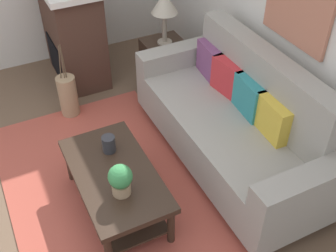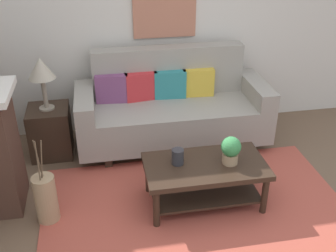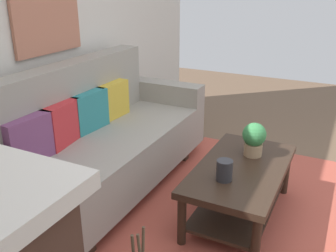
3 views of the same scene
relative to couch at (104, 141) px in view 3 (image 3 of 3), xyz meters
name	(u,v)px [view 3 (image 3 of 3)]	position (x,y,z in m)	size (l,w,h in m)	color
ground_plane	(308,244)	(-0.01, -1.69, -0.43)	(9.12, 9.12, 0.00)	brown
wall_back	(40,25)	(-0.01, 0.54, 0.92)	(5.12, 0.10, 2.70)	silver
area_rug	(237,223)	(-0.01, -1.19, -0.42)	(2.80, 1.62, 0.01)	#B24C3D
couch	(104,141)	(0.00, 0.00, 0.00)	(2.13, 0.84, 1.08)	gray
throw_pillow_plum	(29,140)	(-0.66, 0.13, 0.25)	(0.36, 0.12, 0.32)	#7A4270
throw_pillow_crimson	(62,124)	(-0.33, 0.13, 0.25)	(0.36, 0.12, 0.32)	red
throw_pillow_teal	(89,111)	(0.00, 0.13, 0.25)	(0.36, 0.12, 0.32)	teal
throw_pillow_mustard	(112,100)	(0.33, 0.13, 0.25)	(0.36, 0.12, 0.32)	gold
coffee_table	(240,180)	(0.08, -1.16, -0.12)	(1.10, 0.60, 0.43)	#332319
tabletop_vase	(224,170)	(-0.16, -1.11, 0.07)	(0.11, 0.11, 0.14)	#2D2D33
potted_plant_tabletop	(254,138)	(0.30, -1.18, 0.14)	(0.18, 0.18, 0.26)	tan
framed_painting	(46,10)	(0.00, 0.47, 1.04)	(0.72, 0.03, 0.67)	#B77056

